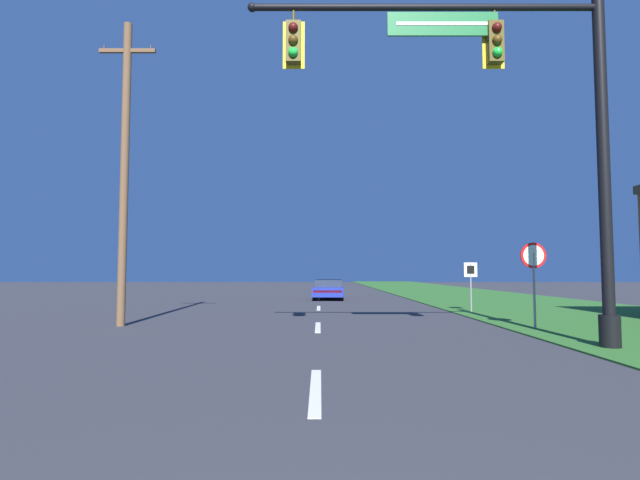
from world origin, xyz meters
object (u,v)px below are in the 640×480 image
object	(u,v)px
signal_mast	(520,116)
utility_pole_near	(126,167)
stop_sign	(535,266)
route_sign_post	(472,276)
car_ahead	(330,289)

from	to	relation	value
signal_mast	utility_pole_near	bearing A→B (deg)	156.66
stop_sign	route_sign_post	size ratio (longest dim) A/B	1.23
car_ahead	utility_pole_near	distance (m)	17.13
stop_sign	utility_pole_near	distance (m)	12.89
stop_sign	signal_mast	bearing A→B (deg)	-116.15
car_ahead	utility_pole_near	size ratio (longest dim) A/B	0.46
route_sign_post	signal_mast	bearing A→B (deg)	-100.43
utility_pole_near	stop_sign	bearing A→B (deg)	-4.32
stop_sign	utility_pole_near	xyz separation A→B (m)	(-12.47, 0.94, 3.13)
signal_mast	stop_sign	world-z (taller)	signal_mast
stop_sign	car_ahead	bearing A→B (deg)	109.67
car_ahead	stop_sign	world-z (taller)	stop_sign
car_ahead	utility_pole_near	world-z (taller)	utility_pole_near
utility_pole_near	car_ahead	bearing A→B (deg)	66.04
signal_mast	stop_sign	xyz separation A→B (m)	(1.80, 3.66, -3.32)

